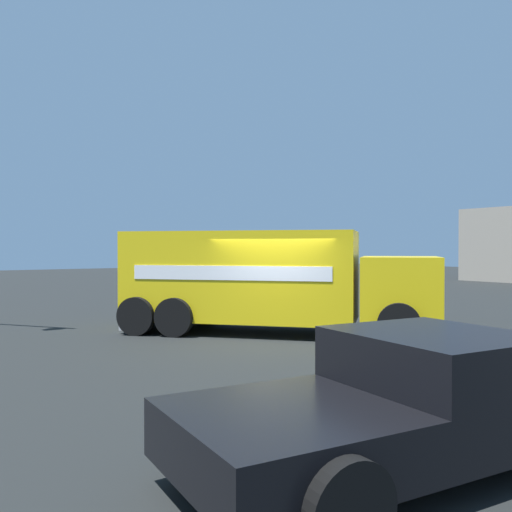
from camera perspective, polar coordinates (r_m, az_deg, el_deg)
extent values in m
plane|color=black|center=(13.80, 2.08, -8.64)|extent=(100.00, 100.00, 0.00)
cube|color=yellow|center=(14.87, -1.49, -2.02)|extent=(6.15, 5.87, 2.36)
cube|color=yellow|center=(14.38, 14.74, -3.46)|extent=(3.02, 3.06, 1.70)
cube|color=black|center=(14.40, 18.15, -2.11)|extent=(1.41, 1.55, 0.88)
cube|color=#B2B2B7|center=(16.02, -11.81, -6.64)|extent=(1.69, 1.85, 0.21)
cube|color=white|center=(16.04, -0.36, -1.40)|extent=(3.83, 3.44, 0.36)
cube|color=white|center=(13.71, -2.81, -1.77)|extent=(3.83, 3.44, 0.36)
cylinder|color=black|center=(15.68, 14.47, -5.68)|extent=(0.93, 0.88, 1.00)
cylinder|color=black|center=(13.22, 14.62, -6.89)|extent=(0.93, 0.88, 1.00)
cylinder|color=black|center=(16.56, -5.24, -5.31)|extent=(0.93, 0.88, 1.00)
cylinder|color=black|center=(14.26, -8.50, -6.31)|extent=(0.93, 0.88, 1.00)
cylinder|color=black|center=(16.93, -8.62, -5.18)|extent=(0.93, 0.88, 1.00)
cylinder|color=black|center=(14.68, -12.32, -6.11)|extent=(0.93, 0.88, 1.00)
cube|color=black|center=(6.25, 18.04, -12.50)|extent=(2.10, 1.88, 1.10)
cube|color=black|center=(6.19, 18.05, -9.89)|extent=(1.92, 1.59, 0.48)
cube|color=black|center=(5.18, 3.16, -18.45)|extent=(2.13, 2.18, 0.55)
cylinder|color=black|center=(8.07, 19.94, -12.75)|extent=(0.31, 0.78, 0.76)
cylinder|color=black|center=(6.02, -3.17, -17.44)|extent=(0.31, 0.78, 0.76)
cylinder|color=black|center=(4.42, 9.39, -24.41)|extent=(0.31, 0.78, 0.76)
cube|color=maroon|center=(27.45, -4.06, -2.91)|extent=(1.86, 4.33, 0.65)
cube|color=black|center=(27.34, -4.33, -1.72)|extent=(1.62, 2.43, 0.50)
cylinder|color=black|center=(28.99, -2.60, -3.06)|extent=(0.21, 0.62, 0.62)
cylinder|color=black|center=(27.46, -0.53, -3.27)|extent=(0.21, 0.62, 0.62)
cylinder|color=black|center=(27.56, -7.58, -3.26)|extent=(0.21, 0.62, 0.62)
cylinder|color=black|center=(25.95, -5.69, -3.51)|extent=(0.21, 0.62, 0.62)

